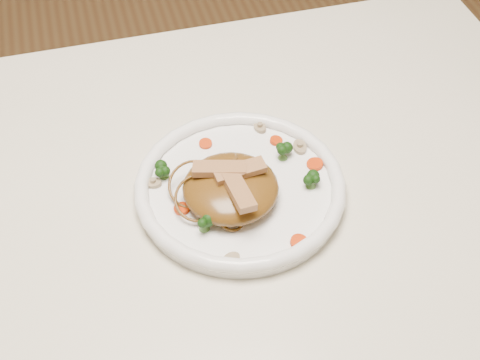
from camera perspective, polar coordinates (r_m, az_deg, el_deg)
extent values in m
cube|color=beige|center=(0.92, -4.91, -3.08)|extent=(1.20, 0.80, 0.04)
cylinder|color=brown|center=(1.55, 13.24, 1.56)|extent=(0.06, 0.06, 0.71)
cylinder|color=white|center=(0.90, 0.00, -0.94)|extent=(0.35, 0.35, 0.02)
ellipsoid|color=brown|center=(0.87, -0.80, -0.67)|extent=(0.15, 0.15, 0.04)
cube|color=tan|center=(0.86, -0.02, 0.79)|extent=(0.07, 0.03, 0.01)
cube|color=tan|center=(0.86, -1.75, 0.96)|extent=(0.07, 0.04, 0.01)
cube|color=tan|center=(0.83, -0.15, -0.88)|extent=(0.03, 0.07, 0.01)
cylinder|color=red|center=(0.96, 3.10, 3.37)|extent=(0.02, 0.02, 0.00)
cylinder|color=red|center=(0.87, -4.98, -2.44)|extent=(0.02, 0.02, 0.00)
cylinder|color=red|center=(0.93, 6.39, 1.35)|extent=(0.02, 0.02, 0.00)
cylinder|color=red|center=(0.95, -2.96, 3.10)|extent=(0.02, 0.02, 0.00)
cylinder|color=red|center=(0.84, 5.07, -5.29)|extent=(0.02, 0.02, 0.00)
cylinder|color=tan|center=(0.82, -0.77, -6.81)|extent=(0.04, 0.04, 0.01)
cylinder|color=tan|center=(0.95, 5.11, 2.81)|extent=(0.03, 0.03, 0.01)
cylinder|color=tan|center=(0.91, -7.40, -0.27)|extent=(0.03, 0.03, 0.01)
cylinder|color=tan|center=(0.98, 1.70, 4.49)|extent=(0.03, 0.03, 0.01)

